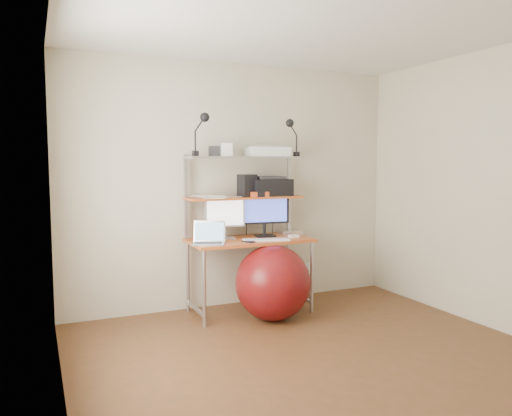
{
  "coord_description": "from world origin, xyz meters",
  "views": [
    {
      "loc": [
        -1.93,
        -3.04,
        1.5
      ],
      "look_at": [
        -0.06,
        1.15,
        1.07
      ],
      "focal_mm": 35.0,
      "sensor_mm": 36.0,
      "label": 1
    }
  ],
  "objects_px": {
    "monitor_black": "(264,211)",
    "printer": "(269,187)",
    "monitor_silver": "(225,215)",
    "laptop": "(209,239)",
    "exercise_ball": "(273,283)"
  },
  "relations": [
    {
      "from": "monitor_black",
      "to": "exercise_ball",
      "type": "bearing_deg",
      "value": -96.24
    },
    {
      "from": "monitor_silver",
      "to": "exercise_ball",
      "type": "bearing_deg",
      "value": -44.19
    },
    {
      "from": "printer",
      "to": "exercise_ball",
      "type": "relative_size",
      "value": 0.61
    },
    {
      "from": "monitor_black",
      "to": "laptop",
      "type": "bearing_deg",
      "value": -155.8
    },
    {
      "from": "monitor_black",
      "to": "laptop",
      "type": "xyz_separation_m",
      "value": [
        -0.66,
        -0.2,
        -0.22
      ]
    },
    {
      "from": "monitor_silver",
      "to": "monitor_black",
      "type": "distance_m",
      "value": 0.42
    },
    {
      "from": "laptop",
      "to": "printer",
      "type": "bearing_deg",
      "value": 43.61
    },
    {
      "from": "monitor_silver",
      "to": "monitor_black",
      "type": "height_order",
      "value": "monitor_black"
    },
    {
      "from": "monitor_black",
      "to": "printer",
      "type": "distance_m",
      "value": 0.25
    },
    {
      "from": "printer",
      "to": "monitor_black",
      "type": "bearing_deg",
      "value": -157.58
    },
    {
      "from": "monitor_silver",
      "to": "laptop",
      "type": "height_order",
      "value": "monitor_silver"
    },
    {
      "from": "monitor_black",
      "to": "laptop",
      "type": "distance_m",
      "value": 0.72
    },
    {
      "from": "monitor_black",
      "to": "printer",
      "type": "xyz_separation_m",
      "value": [
        0.07,
        0.04,
        0.24
      ]
    },
    {
      "from": "monitor_silver",
      "to": "monitor_black",
      "type": "xyz_separation_m",
      "value": [
        0.42,
        -0.02,
        0.02
      ]
    },
    {
      "from": "monitor_silver",
      "to": "printer",
      "type": "distance_m",
      "value": 0.56
    }
  ]
}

